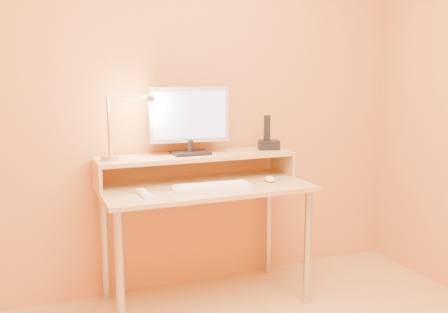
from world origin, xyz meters
name	(u,v)px	position (x,y,z in m)	size (l,w,h in m)	color
wall_back	(187,91)	(0.00, 1.50, 1.25)	(3.00, 0.04, 2.50)	#CA7942
desk_leg_fl	(120,276)	(-0.55, 0.93, 0.35)	(0.04, 0.04, 0.69)	#B5B6BF
desk_leg_fr	(308,248)	(0.55, 0.93, 0.35)	(0.04, 0.04, 0.69)	#B5B6BF
desk_leg_bl	(105,245)	(-0.55, 1.43, 0.35)	(0.04, 0.04, 0.69)	#B5B6BF
desk_leg_br	(269,224)	(0.55, 1.43, 0.35)	(0.04, 0.04, 0.69)	#B5B6BF
desk_lower	(205,187)	(0.00, 1.18, 0.71)	(1.20, 0.60, 0.03)	tan
shelf_riser_left	(97,177)	(-0.59, 1.33, 0.79)	(0.02, 0.30, 0.14)	tan
shelf_riser_right	(282,163)	(0.59, 1.33, 0.79)	(0.02, 0.30, 0.14)	tan
desk_shelf	(196,156)	(0.00, 1.33, 0.87)	(1.20, 0.30, 0.03)	tan
monitor_foot	(190,153)	(-0.04, 1.33, 0.89)	(0.22, 0.16, 0.02)	black
monitor_neck	(190,146)	(-0.04, 1.33, 0.93)	(0.04, 0.04, 0.07)	black
monitor_panel	(189,115)	(-0.04, 1.34, 1.12)	(0.48, 0.04, 0.33)	#B3B4BA
monitor_back	(188,114)	(-0.04, 1.36, 1.12)	(0.43, 0.01, 0.28)	black
monitor_screen	(190,115)	(-0.04, 1.32, 1.12)	(0.44, 0.00, 0.28)	#A6B0FD
lamp_base	(110,158)	(-0.52, 1.30, 0.89)	(0.10, 0.10, 0.03)	#B5B6BF
lamp_post	(109,127)	(-0.52, 1.30, 1.07)	(0.01, 0.01, 0.33)	#B5B6BF
lamp_arm	(129,96)	(-0.40, 1.30, 1.24)	(0.01, 0.01, 0.24)	#B5B6BF
lamp_head	(151,99)	(-0.28, 1.30, 1.22)	(0.04, 0.04, 0.03)	#B5B6BF
lamp_bulb	(151,101)	(-0.28, 1.30, 1.20)	(0.03, 0.03, 0.00)	#FFEAC6
phone_dock	(269,145)	(0.49, 1.33, 0.91)	(0.13, 0.10, 0.06)	black
phone_handset	(267,128)	(0.48, 1.33, 1.02)	(0.04, 0.03, 0.16)	black
phone_led	(279,145)	(0.54, 1.28, 0.91)	(0.01, 0.00, 0.04)	#2081FC
keyboard	(212,188)	(0.00, 1.05, 0.73)	(0.44, 0.14, 0.02)	white
mouse	(270,179)	(0.39, 1.11, 0.74)	(0.06, 0.10, 0.03)	silver
remote_control	(144,194)	(-0.38, 1.07, 0.73)	(0.05, 0.18, 0.02)	white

